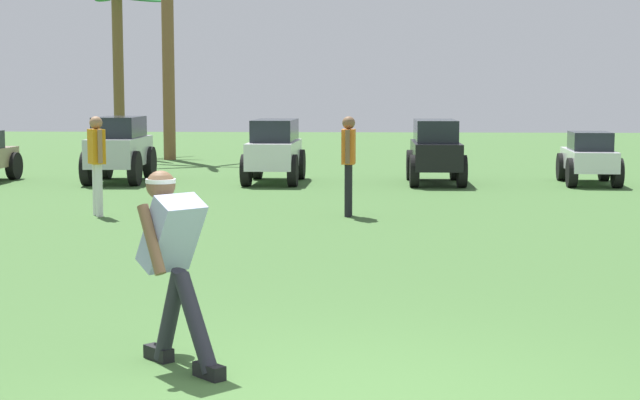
{
  "coord_description": "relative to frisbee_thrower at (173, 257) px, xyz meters",
  "views": [
    {
      "loc": [
        0.13,
        -5.87,
        1.97
      ],
      "look_at": [
        -0.35,
        3.58,
        0.9
      ],
      "focal_mm": 55.0,
      "sensor_mm": 36.0,
      "label": 1
    }
  ],
  "objects": [
    {
      "name": "frisbee_in_flight",
      "position": [
        -0.22,
        0.5,
        -0.02
      ],
      "size": [
        0.38,
        0.37,
        0.1
      ],
      "color": "white"
    },
    {
      "name": "teammate_near_sideline",
      "position": [
        -2.86,
        8.27,
        0.15
      ],
      "size": [
        0.35,
        0.46,
        1.56
      ],
      "color": "silver",
      "rests_on": "ground_plane"
    },
    {
      "name": "parked_car_slot_e",
      "position": [
        5.98,
        13.94,
        -0.22
      ],
      "size": [
        1.21,
        2.25,
        1.1
      ],
      "color": "silver",
      "rests_on": "ground_plane"
    },
    {
      "name": "palm_tree_left_of_centre",
      "position": [
        -4.27,
        20.71,
        3.1
      ],
      "size": [
        3.65,
        3.26,
        6.73
      ],
      "color": "brown",
      "rests_on": "ground_plane"
    },
    {
      "name": "palm_tree_far_left",
      "position": [
        -6.2,
        22.64,
        2.42
      ],
      "size": [
        3.64,
        3.31,
        5.19
      ],
      "color": "brown",
      "rests_on": "ground_plane"
    },
    {
      "name": "teammate_midfield",
      "position": [
        1.06,
        8.43,
        0.15
      ],
      "size": [
        0.22,
        0.5,
        1.56
      ],
      "color": "black",
      "rests_on": "ground_plane"
    },
    {
      "name": "parked_car_slot_b",
      "position": [
        -3.95,
        13.89,
        -0.05
      ],
      "size": [
        1.22,
        2.37,
        1.4
      ],
      "color": "#B7BABF",
      "rests_on": "ground_plane"
    },
    {
      "name": "parked_car_slot_d",
      "position": [
        2.78,
        13.96,
        -0.07
      ],
      "size": [
        1.14,
        2.4,
        1.34
      ],
      "color": "black",
      "rests_on": "ground_plane"
    },
    {
      "name": "parked_car_slot_c",
      "position": [
        -0.64,
        13.99,
        -0.07
      ],
      "size": [
        1.19,
        2.42,
        1.34
      ],
      "color": "silver",
      "rests_on": "ground_plane"
    },
    {
      "name": "frisbee_thrower",
      "position": [
        0.0,
        0.0,
        0.0
      ],
      "size": [
        0.74,
        0.98,
        1.4
      ],
      "color": "#23232D",
      "rests_on": "ground_plane"
    }
  ]
}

